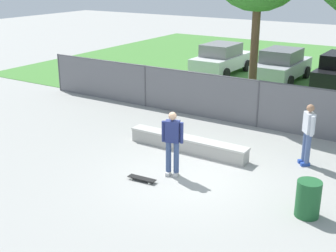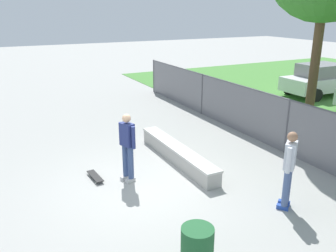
{
  "view_description": "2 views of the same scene",
  "coord_description": "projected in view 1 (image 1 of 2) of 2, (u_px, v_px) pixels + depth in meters",
  "views": [
    {
      "loc": [
        5.57,
        -9.76,
        5.35
      ],
      "look_at": [
        -1.38,
        1.16,
        0.89
      ],
      "focal_mm": 48.26,
      "sensor_mm": 36.0,
      "label": 1
    },
    {
      "loc": [
        7.6,
        -3.02,
        4.3
      ],
      "look_at": [
        -1.5,
        1.61,
        0.94
      ],
      "focal_mm": 38.0,
      "sensor_mm": 36.0,
      "label": 2
    }
  ],
  "objects": [
    {
      "name": "bystander",
      "position": [
        308.0,
        132.0,
        12.84
      ],
      "size": [
        0.43,
        0.5,
        1.82
      ],
      "color": "#2647A5",
      "rests_on": "ground"
    },
    {
      "name": "car_white",
      "position": [
        222.0,
        59.0,
        24.44
      ],
      "size": [
        2.08,
        4.23,
        1.66
      ],
      "color": "silver",
      "rests_on": "ground"
    },
    {
      "name": "skateboarder",
      "position": [
        172.0,
        141.0,
        12.16
      ],
      "size": [
        0.58,
        0.37,
        1.82
      ],
      "color": "beige",
      "rests_on": "ground"
    },
    {
      "name": "grass_strip",
      "position": [
        328.0,
        74.0,
        24.53
      ],
      "size": [
        31.61,
        20.0,
        0.02
      ],
      "primitive_type": "cube",
      "color": "#478438",
      "rests_on": "ground"
    },
    {
      "name": "ground_plane",
      "position": [
        188.0,
        177.0,
        12.36
      ],
      "size": [
        80.0,
        80.0,
        0.0
      ],
      "primitive_type": "plane",
      "color": "#9E9E99"
    },
    {
      "name": "chainlink_fence",
      "position": [
        258.0,
        102.0,
        16.01
      ],
      "size": [
        19.68,
        0.07,
        1.73
      ],
      "color": "#4C4C51",
      "rests_on": "ground"
    },
    {
      "name": "skateboard",
      "position": [
        142.0,
        178.0,
        12.1
      ],
      "size": [
        0.81,
        0.26,
        0.09
      ],
      "color": "black",
      "rests_on": "ground"
    },
    {
      "name": "trash_bin",
      "position": [
        308.0,
        199.0,
        10.27
      ],
      "size": [
        0.56,
        0.56,
        0.87
      ],
      "primitive_type": "cylinder",
      "color": "#1E592D",
      "rests_on": "ground"
    },
    {
      "name": "concrete_ledge",
      "position": [
        187.0,
        144.0,
        14.07
      ],
      "size": [
        4.0,
        0.49,
        0.46
      ],
      "color": "#A8A59E",
      "rests_on": "ground"
    },
    {
      "name": "car_silver",
      "position": [
        282.0,
        65.0,
        22.78
      ],
      "size": [
        2.08,
        4.23,
        1.66
      ],
      "color": "#B7BABF",
      "rests_on": "ground"
    }
  ]
}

